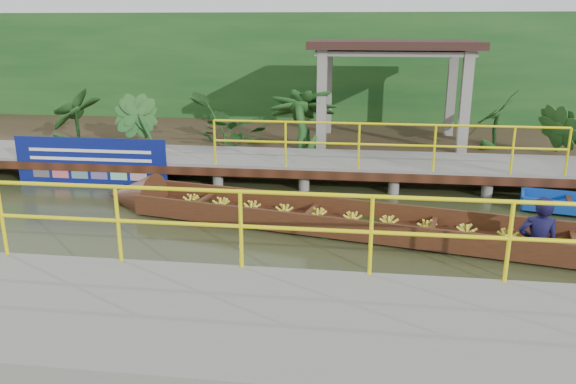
# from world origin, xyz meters

# --- Properties ---
(ground) EXTENTS (80.00, 80.00, 0.00)m
(ground) POSITION_xyz_m (0.00, 0.00, 0.00)
(ground) COLOR #2A2F17
(ground) RESTS_ON ground
(land_strip) EXTENTS (30.00, 8.00, 0.45)m
(land_strip) POSITION_xyz_m (0.00, 7.50, 0.23)
(land_strip) COLOR #322919
(land_strip) RESTS_ON ground
(far_dock) EXTENTS (16.00, 2.06, 1.66)m
(far_dock) POSITION_xyz_m (0.02, 3.43, 0.48)
(far_dock) COLOR gray
(far_dock) RESTS_ON ground
(near_dock) EXTENTS (18.00, 2.40, 1.73)m
(near_dock) POSITION_xyz_m (1.00, -4.20, 0.30)
(near_dock) COLOR gray
(near_dock) RESTS_ON ground
(pavilion) EXTENTS (4.40, 3.00, 3.00)m
(pavilion) POSITION_xyz_m (3.00, 6.30, 2.82)
(pavilion) COLOR gray
(pavilion) RESTS_ON ground
(foliage_backdrop) EXTENTS (30.00, 0.80, 4.00)m
(foliage_backdrop) POSITION_xyz_m (0.00, 10.00, 2.00)
(foliage_backdrop) COLOR #15441A
(foliage_backdrop) RESTS_ON ground
(vendor_boat) EXTENTS (11.10, 3.37, 2.22)m
(vendor_boat) POSITION_xyz_m (2.68, 0.09, 0.23)
(vendor_boat) COLOR #33180D
(vendor_boat) RESTS_ON ground
(blue_banner) EXTENTS (3.64, 0.04, 1.14)m
(blue_banner) POSITION_xyz_m (-3.95, 2.48, 0.56)
(blue_banner) COLOR navy
(blue_banner) RESTS_ON ground
(tropical_plants) EXTENTS (14.10, 1.10, 1.38)m
(tropical_plants) POSITION_xyz_m (0.51, 5.30, 1.14)
(tropical_plants) COLOR #15441A
(tropical_plants) RESTS_ON ground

